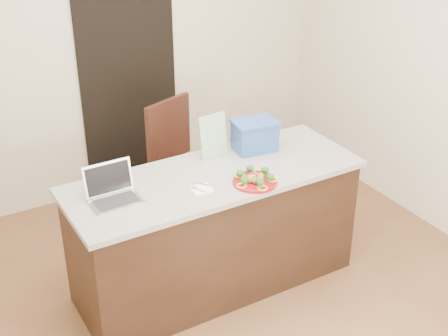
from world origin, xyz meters
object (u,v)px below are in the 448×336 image
yogurt_bottle (252,179)px  napkin (202,189)px  blue_box (255,135)px  island (215,230)px  chair (175,156)px  laptop (112,190)px  plate (255,181)px

yogurt_bottle → napkin: bearing=164.4°
blue_box → island: bearing=-149.7°
yogurt_bottle → island: bearing=124.5°
napkin → chair: bearing=73.0°
napkin → blue_box: 0.71m
island → laptop: (-0.72, 0.04, 0.52)m
napkin → blue_box: size_ratio=0.38×
yogurt_bottle → plate: bearing=-38.2°
napkin → yogurt_bottle: 0.35m
plate → laptop: laptop is taller
blue_box → chair: (-0.29, 0.75, -0.43)m
laptop → chair: size_ratio=0.30×
plate → yogurt_bottle: bearing=141.8°
napkin → chair: chair is taller
plate → laptop: (-0.89, 0.28, 0.05)m
laptop → blue_box: bearing=6.8°
plate → chair: size_ratio=0.28×
plate → blue_box: size_ratio=0.87×
napkin → island: bearing=38.2°
chair → plate: bearing=-109.0°
laptop → napkin: bearing=-18.7°
island → chair: (0.15, 0.94, 0.15)m
island → plate: (0.17, -0.24, 0.47)m
island → napkin: napkin is taller
island → napkin: size_ratio=15.65×
laptop → blue_box: same height
plate → napkin: size_ratio=2.26×
yogurt_bottle → blue_box: 0.51m
napkin → blue_box: blue_box is taller
island → blue_box: size_ratio=6.00×
island → chair: 0.96m
blue_box → chair: size_ratio=0.32×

